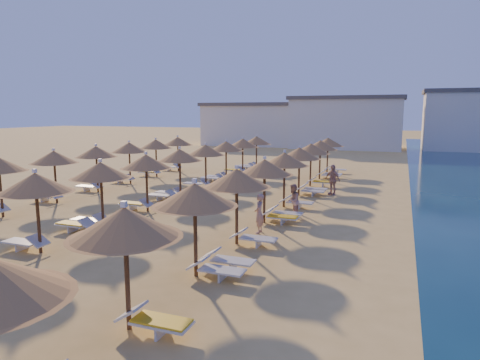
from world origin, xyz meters
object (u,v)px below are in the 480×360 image
at_px(beachgoer_b, 293,201).
at_px(beachgoer_c, 332,180).
at_px(beachgoer_a, 259,213).
at_px(parasol_row_east, 275,164).
at_px(parasol_row_west, 164,159).

height_order(beachgoer_b, beachgoer_c, beachgoer_c).
distance_m(beachgoer_a, beachgoer_c, 9.89).
xyz_separation_m(parasol_row_east, beachgoer_c, (1.92, 6.23, -1.61)).
height_order(parasol_row_east, beachgoer_a, parasol_row_east).
xyz_separation_m(parasol_row_west, beachgoer_c, (8.28, 6.23, -1.61)).
distance_m(parasol_row_west, beachgoer_a, 7.75).
bearing_deg(beachgoer_c, beachgoer_b, -66.15).
height_order(beachgoer_b, beachgoer_a, beachgoer_a).
bearing_deg(beachgoer_a, beachgoer_b, 165.25).
distance_m(parasol_row_east, beachgoer_b, 2.03).
distance_m(beachgoer_b, beachgoer_c, 6.58).
bearing_deg(parasol_row_east, beachgoer_a, -84.76).
xyz_separation_m(parasol_row_east, parasol_row_west, (-6.36, 0.00, 0.00)).
xyz_separation_m(parasol_row_west, beachgoer_b, (7.36, -0.28, -1.75)).
height_order(parasol_row_west, beachgoer_b, parasol_row_west).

